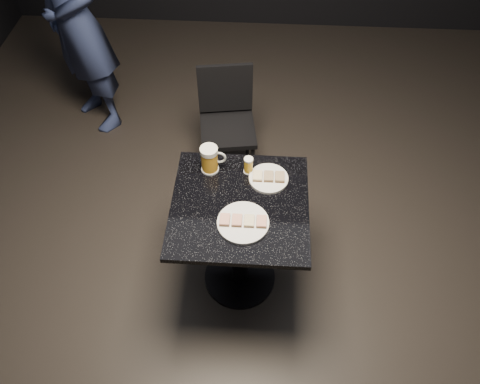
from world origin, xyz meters
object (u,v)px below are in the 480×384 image
object	(u,v)px
plate_small	(269,178)
table	(240,231)
plate_large	(243,223)
beer_tumbler	(248,165)
chair	(227,119)
beer_mug	(210,159)
patron	(75,19)

from	to	relation	value
plate_small	table	world-z (taller)	plate_small
plate_large	plate_small	xyz separation A→B (m)	(0.12, 0.30, 0.00)
table	beer_tumbler	world-z (taller)	beer_tumbler
plate_small	plate_large	bearing A→B (deg)	-111.77
plate_large	chair	bearing A→B (deg)	99.05
beer_mug	plate_large	bearing A→B (deg)	-60.90
patron	plate_small	bearing A→B (deg)	0.45
table	beer_mug	size ratio (longest dim) A/B	4.75
beer_tumbler	chair	distance (m)	0.78
patron	chair	xyz separation A→B (m)	(1.09, -0.54, -0.39)
plate_small	chair	distance (m)	0.84
plate_large	beer_tumbler	size ratio (longest dim) A/B	2.62
plate_large	beer_mug	size ratio (longest dim) A/B	1.62
patron	table	bearing A→B (deg)	-6.30
plate_small	table	bearing A→B (deg)	-129.03
patron	chair	bearing A→B (deg)	17.38
plate_small	beer_tumbler	size ratio (longest dim) A/B	2.13
beer_tumbler	chair	world-z (taller)	chair
patron	beer_mug	size ratio (longest dim) A/B	11.16
beer_tumbler	plate_small	bearing A→B (deg)	-24.64
chair	table	bearing A→B (deg)	-81.20
beer_tumbler	table	bearing A→B (deg)	-98.24
plate_small	patron	bearing A→B (deg)	136.98
plate_small	patron	size ratio (longest dim) A/B	0.12
plate_large	chair	size ratio (longest dim) A/B	0.30
plate_small	chair	size ratio (longest dim) A/B	0.25
plate_small	beer_tumbler	xyz separation A→B (m)	(-0.11, 0.05, 0.04)
chair	plate_large	bearing A→B (deg)	-80.95
plate_large	patron	xyz separation A→B (m)	(-1.26, 1.58, 0.12)
plate_large	beer_tumbler	world-z (taller)	beer_tumbler
table	plate_large	bearing A→B (deg)	-79.02
plate_small	beer_mug	xyz separation A→B (m)	(-0.31, 0.05, 0.07)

